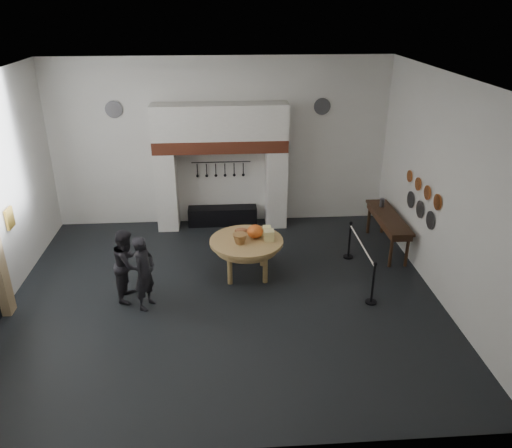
{
  "coord_description": "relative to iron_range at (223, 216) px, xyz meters",
  "views": [
    {
      "loc": [
        0.02,
        -9.09,
        5.81
      ],
      "look_at": [
        0.72,
        0.69,
        1.35
      ],
      "focal_mm": 35.0,
      "sensor_mm": 36.0,
      "label": 1
    }
  ],
  "objects": [
    {
      "name": "visitor_far",
      "position": [
        -1.99,
        -3.6,
        0.53
      ],
      "size": [
        0.67,
        0.81,
        1.56
      ],
      "primitive_type": "imported",
      "rotation": [
        0.0,
        0.0,
        1.47
      ],
      "color": "black",
      "rests_on": "floor"
    },
    {
      "name": "wall_right",
      "position": [
        4.5,
        -3.72,
        2.0
      ],
      "size": [
        0.02,
        8.0,
        4.5
      ],
      "primitive_type": "cube",
      "color": "silver",
      "rests_on": "floor"
    },
    {
      "name": "pewter_plate_back_right",
      "position": [
        2.7,
        0.24,
        2.95
      ],
      "size": [
        0.44,
        0.03,
        0.44
      ],
      "primitive_type": "cylinder",
      "rotation": [
        1.57,
        0.0,
        0.0
      ],
      "color": "#4C4C51",
      "rests_on": "wall_back"
    },
    {
      "name": "side_table",
      "position": [
        4.1,
        -1.79,
        0.62
      ],
      "size": [
        0.55,
        2.2,
        0.06
      ],
      "primitive_type": "cube",
      "color": "#3B2215",
      "rests_on": "floor"
    },
    {
      "name": "hearth_brick_band",
      "position": [
        0.0,
        -0.07,
        2.06
      ],
      "size": [
        3.5,
        0.72,
        0.32
      ],
      "primitive_type": "cube",
      "color": "#9E442B",
      "rests_on": "chimney_pier_left"
    },
    {
      "name": "copper_pan_c",
      "position": [
        4.46,
        -2.42,
        1.7
      ],
      "size": [
        0.03,
        0.3,
        0.3
      ],
      "primitive_type": "cylinder",
      "rotation": [
        0.0,
        1.57,
        0.0
      ],
      "color": "#C6662D",
      "rests_on": "wall_right"
    },
    {
      "name": "floor",
      "position": [
        0.0,
        -3.72,
        -0.25
      ],
      "size": [
        9.0,
        8.0,
        0.02
      ],
      "primitive_type": "cube",
      "color": "black",
      "rests_on": "ground"
    },
    {
      "name": "wall_front",
      "position": [
        0.0,
        -7.72,
        2.0
      ],
      "size": [
        9.0,
        0.02,
        4.5
      ],
      "primitive_type": "cube",
      "color": "silver",
      "rests_on": "floor"
    },
    {
      "name": "chimney_hood",
      "position": [
        0.0,
        -0.07,
        2.67
      ],
      "size": [
        3.5,
        0.7,
        0.9
      ],
      "primitive_type": "cube",
      "color": "silver",
      "rests_on": "hearth_brick_band"
    },
    {
      "name": "chimney_pier_right",
      "position": [
        1.48,
        -0.07,
        0.82
      ],
      "size": [
        0.55,
        0.7,
        2.15
      ],
      "primitive_type": "cube",
      "color": "silver",
      "rests_on": "floor"
    },
    {
      "name": "chimney_pier_left",
      "position": [
        -1.48,
        -0.07,
        0.82
      ],
      "size": [
        0.55,
        0.7,
        2.15
      ],
      "primitive_type": "cube",
      "color": "silver",
      "rests_on": "floor"
    },
    {
      "name": "iron_range",
      "position": [
        0.0,
        0.0,
        0.0
      ],
      "size": [
        1.9,
        0.45,
        0.5
      ],
      "primitive_type": "cube",
      "color": "black",
      "rests_on": "floor"
    },
    {
      "name": "pewter_plate_back_left",
      "position": [
        -2.7,
        0.24,
        2.95
      ],
      "size": [
        0.44,
        0.03,
        0.44
      ],
      "primitive_type": "cylinder",
      "rotation": [
        1.57,
        0.0,
        0.0
      ],
      "color": "#4C4C51",
      "rests_on": "wall_back"
    },
    {
      "name": "visitor_near",
      "position": [
        -1.59,
        -4.0,
        0.54
      ],
      "size": [
        0.58,
        0.68,
        1.59
      ],
      "primitive_type": "imported",
      "rotation": [
        0.0,
        0.0,
        1.17
      ],
      "color": "black",
      "rests_on": "floor"
    },
    {
      "name": "wicker_basket",
      "position": [
        0.37,
        -2.98,
        0.73
      ],
      "size": [
        0.36,
        0.36,
        0.22
      ],
      "primitive_type": "cone",
      "rotation": [
        3.14,
        0.0,
        -0.15
      ],
      "color": "#A5783C",
      "rests_on": "work_table"
    },
    {
      "name": "pewter_plate_mid",
      "position": [
        4.46,
        -2.72,
        1.2
      ],
      "size": [
        0.03,
        0.4,
        0.4
      ],
      "primitive_type": "cylinder",
      "rotation": [
        0.0,
        1.57,
        0.0
      ],
      "color": "#4C4C51",
      "rests_on": "wall_right"
    },
    {
      "name": "copper_pan_a",
      "position": [
        4.46,
        -3.52,
        1.7
      ],
      "size": [
        0.03,
        0.34,
        0.34
      ],
      "primitive_type": "cylinder",
      "rotation": [
        0.0,
        1.57,
        0.0
      ],
      "color": "#C6662D",
      "rests_on": "wall_right"
    },
    {
      "name": "wall_plaque",
      "position": [
        -4.45,
        -2.92,
        1.35
      ],
      "size": [
        0.05,
        0.34,
        0.44
      ],
      "primitive_type": "cube",
      "color": "gold",
      "rests_on": "wall_left"
    },
    {
      "name": "barrier_post_near",
      "position": [
        3.05,
        -4.2,
        0.2
      ],
      "size": [
        0.05,
        0.05,
        0.9
      ],
      "primitive_type": "cylinder",
      "color": "black",
      "rests_on": "floor"
    },
    {
      "name": "copper_pan_b",
      "position": [
        4.46,
        -2.97,
        1.7
      ],
      "size": [
        0.03,
        0.32,
        0.32
      ],
      "primitive_type": "cylinder",
      "rotation": [
        0.0,
        1.57,
        0.0
      ],
      "color": "#C6662D",
      "rests_on": "wall_right"
    },
    {
      "name": "barrier_post_far",
      "position": [
        3.05,
        -2.2,
        0.2
      ],
      "size": [
        0.05,
        0.05,
        0.9
      ],
      "primitive_type": "cylinder",
      "color": "black",
      "rests_on": "floor"
    },
    {
      "name": "cheese_block_small",
      "position": [
        1.0,
        -2.58,
        0.72
      ],
      "size": [
        0.18,
        0.18,
        0.2
      ],
      "primitive_type": "cube",
      "color": "#FAF995",
      "rests_on": "work_table"
    },
    {
      "name": "pewter_plate_right",
      "position": [
        4.46,
        -2.12,
        1.2
      ],
      "size": [
        0.03,
        0.4,
        0.4
      ],
      "primitive_type": "cylinder",
      "rotation": [
        0.0,
        1.57,
        0.0
      ],
      "color": "#4C4C51",
      "rests_on": "wall_right"
    },
    {
      "name": "pumpkin",
      "position": [
        0.72,
        -2.73,
        0.78
      ],
      "size": [
        0.36,
        0.36,
        0.31
      ],
      "primitive_type": "ellipsoid",
      "color": "orange",
      "rests_on": "work_table"
    },
    {
      "name": "cheese_block_big",
      "position": [
        1.02,
        -2.88,
        0.74
      ],
      "size": [
        0.22,
        0.22,
        0.24
      ],
      "primitive_type": "cube",
      "color": "#DED185",
      "rests_on": "work_table"
    },
    {
      "name": "work_table",
      "position": [
        0.52,
        -2.83,
        0.59
      ],
      "size": [
        1.87,
        1.87,
        0.07
      ],
      "primitive_type": "cylinder",
      "rotation": [
        0.0,
        0.0,
        -0.15
      ],
      "color": "tan",
      "rests_on": "floor"
    },
    {
      "name": "barrier_rope",
      "position": [
        3.05,
        -3.2,
        0.6
      ],
      "size": [
        0.04,
        2.0,
        0.04
      ],
      "primitive_type": "cylinder",
      "rotation": [
        1.57,
        0.0,
        0.0
      ],
      "color": "white",
      "rests_on": "barrier_post_near"
    },
    {
      "name": "bread_loaf",
      "position": [
        0.42,
        -2.48,
        0.69
      ],
      "size": [
        0.31,
        0.18,
        0.13
      ],
      "primitive_type": "ellipsoid",
      "color": "#A7643B",
      "rests_on": "work_table"
    },
    {
      "name": "pewter_jug",
      "position": [
        4.1,
        -1.19,
        0.76
      ],
      "size": [
        0.12,
        0.12,
        0.22
      ],
      "primitive_type": "cylinder",
      "color": "#535359",
      "rests_on": "side_table"
    },
    {
      "name": "wall_back",
      "position": [
        0.0,
        0.28,
        2.0
      ],
      "size": [
        9.0,
        0.02,
        4.5
      ],
      "primitive_type": "cube",
      "color": "silver",
      "rests_on": "floor"
    },
    {
      "name": "utensil_rail",
      "position": [
        0.0,
        0.2,
        1.5
      ],
      "size": [
        1.6,
        0.02,
        0.02
      ],
      "primitive_type": "cylinder",
      "rotation": [
        0.0,
        1.57,
        0.0
      ],
      "color": "black",
      "rests_on": "wall_back"
    },
    {
      "name": "ceiling",
      "position": [
        0.0,
        -3.72,
        4.25
      ],
      "size": [
        9.0,
        8.0,
        0.02
      ],
      "primitive_type": "cube",
      "color": "silver",
      "rests_on": "wall_back"
    },
    {
      "name": "pewter_plate_left",
      "position": [
        4.46,
        -3.32,
        1.2
      ],
      "size": [
        0.03,
        0.4,
        0.4
      ],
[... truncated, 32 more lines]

